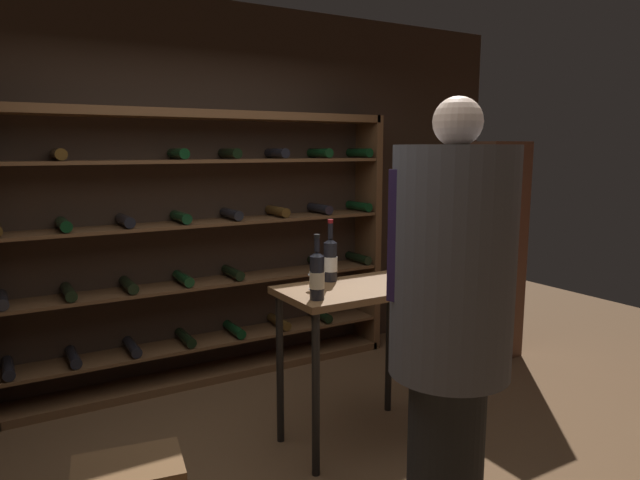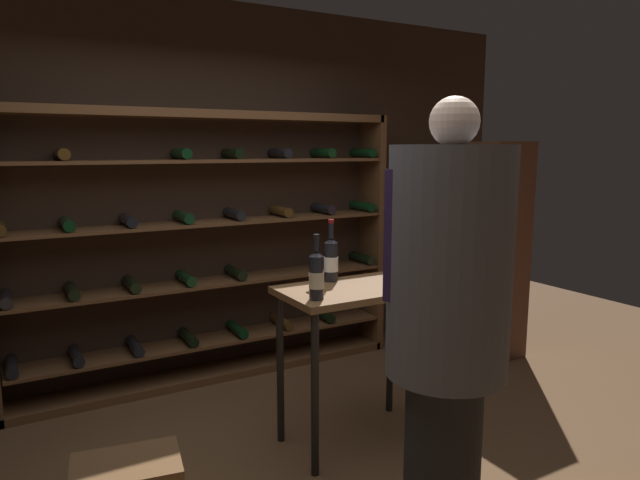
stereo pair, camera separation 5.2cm
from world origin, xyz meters
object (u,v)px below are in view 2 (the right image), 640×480
(wine_bottle_gold_foil, at_px, (400,262))
(wine_glass_stemmed_left, at_px, (315,271))
(tasting_table, at_px, (357,311))
(display_cabinet, at_px, (496,252))
(wine_rack, at_px, (210,249))
(wine_glass_stemmed_center, at_px, (405,263))
(person_host_in_suit, at_px, (447,319))
(wine_bottle_green_slim, at_px, (331,259))
(wine_bottle_black_capsule, at_px, (316,275))

(wine_bottle_gold_foil, distance_m, wine_glass_stemmed_left, 0.54)
(tasting_table, bearing_deg, wine_glass_stemmed_left, 165.64)
(tasting_table, height_order, display_cabinet, display_cabinet)
(wine_rack, xyz_separation_m, wine_glass_stemmed_center, (0.79, -1.35, 0.05))
(display_cabinet, distance_m, wine_glass_stemmed_left, 2.13)
(wine_rack, bearing_deg, person_host_in_suit, -85.96)
(person_host_in_suit, xyz_separation_m, display_cabinet, (2.06, 1.67, -0.17))
(wine_bottle_gold_foil, xyz_separation_m, wine_glass_stemmed_center, (0.09, 0.07, -0.03))
(wine_rack, distance_m, wine_bottle_green_slim, 1.23)
(display_cabinet, bearing_deg, tasting_table, -160.92)
(wine_rack, height_order, wine_bottle_gold_foil, wine_rack)
(wine_rack, distance_m, display_cabinet, 2.36)
(wine_bottle_black_capsule, bearing_deg, wine_glass_stemmed_center, 12.18)
(display_cabinet, distance_m, wine_bottle_green_slim, 1.92)
(wine_bottle_black_capsule, height_order, wine_bottle_gold_foil, wine_bottle_black_capsule)
(person_host_in_suit, bearing_deg, wine_bottle_green_slim, -28.00)
(wine_glass_stemmed_left, bearing_deg, wine_bottle_black_capsule, -116.89)
(person_host_in_suit, distance_m, wine_bottle_gold_foil, 1.13)
(wine_bottle_green_slim, bearing_deg, wine_bottle_black_capsule, -131.08)
(wine_bottle_gold_foil, bearing_deg, wine_glass_stemmed_center, 37.95)
(wine_bottle_black_capsule, bearing_deg, wine_bottle_green_slim, 48.92)
(wine_bottle_gold_foil, bearing_deg, wine_glass_stemmed_left, 167.90)
(person_host_in_suit, distance_m, wine_bottle_green_slim, 1.26)
(wine_bottle_green_slim, bearing_deg, wine_glass_stemmed_center, -22.32)
(person_host_in_suit, bearing_deg, tasting_table, -33.12)
(wine_rack, height_order, display_cabinet, wine_rack)
(wine_rack, xyz_separation_m, wine_bottle_gold_foil, (0.70, -1.42, 0.08))
(display_cabinet, height_order, wine_glass_stemmed_center, display_cabinet)
(wine_rack, relative_size, display_cabinet, 1.66)
(person_host_in_suit, xyz_separation_m, wine_bottle_green_slim, (0.20, 1.24, 0.01))
(display_cabinet, xyz_separation_m, wine_glass_stemmed_center, (-1.44, -0.60, 0.15))
(tasting_table, xyz_separation_m, display_cabinet, (1.80, 0.62, 0.10))
(wine_rack, distance_m, wine_bottle_black_capsule, 1.51)
(wine_glass_stemmed_left, bearing_deg, wine_bottle_green_slim, 35.02)
(person_host_in_suit, bearing_deg, display_cabinet, -70.06)
(wine_bottle_black_capsule, distance_m, wine_glass_stemmed_left, 0.22)
(wine_rack, distance_m, wine_glass_stemmed_center, 1.57)
(wine_rack, bearing_deg, wine_bottle_gold_foil, -63.60)
(wine_bottle_black_capsule, xyz_separation_m, wine_bottle_green_slim, (0.29, 0.33, 0.00))
(wine_glass_stemmed_left, bearing_deg, wine_glass_stemmed_center, -4.16)
(wine_glass_stemmed_center, bearing_deg, wine_glass_stemmed_left, 175.84)
(wine_bottle_black_capsule, bearing_deg, wine_glass_stemmed_left, 63.11)
(wine_bottle_black_capsule, bearing_deg, wine_rack, 93.06)
(tasting_table, xyz_separation_m, person_host_in_suit, (-0.26, -1.05, 0.27))
(tasting_table, xyz_separation_m, wine_bottle_gold_foil, (0.27, -0.05, 0.28))
(wine_rack, relative_size, wine_glass_stemmed_left, 20.59)
(display_cabinet, xyz_separation_m, wine_glass_stemmed_left, (-2.05, -0.56, 0.16))
(display_cabinet, bearing_deg, wine_bottle_gold_foil, -156.33)
(wine_rack, relative_size, person_host_in_suit, 1.54)
(person_host_in_suit, distance_m, display_cabinet, 2.66)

